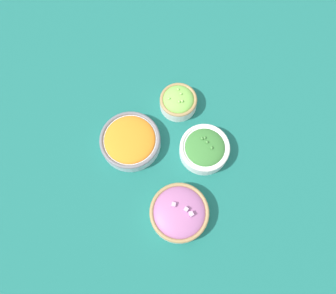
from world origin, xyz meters
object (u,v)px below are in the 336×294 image
bowl_red_onion (179,213)px  bowl_lettuce (178,101)px  bowl_carrots (130,141)px  bowl_broccoli (204,149)px

bowl_red_onion → bowl_lettuce: bearing=-162.7°
bowl_carrots → bowl_lettuce: bearing=149.1°
bowl_carrots → bowl_broccoli: bearing=100.6°
bowl_broccoli → bowl_lettuce: size_ratio=1.27×
bowl_red_onion → bowl_carrots: bearing=-128.4°
bowl_lettuce → bowl_broccoli: bearing=43.3°
bowl_lettuce → bowl_red_onion: bearing=17.3°
bowl_broccoli → bowl_carrots: 0.24m
bowl_lettuce → bowl_carrots: (0.18, -0.11, -0.00)m
bowl_carrots → bowl_red_onion: size_ratio=1.10×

